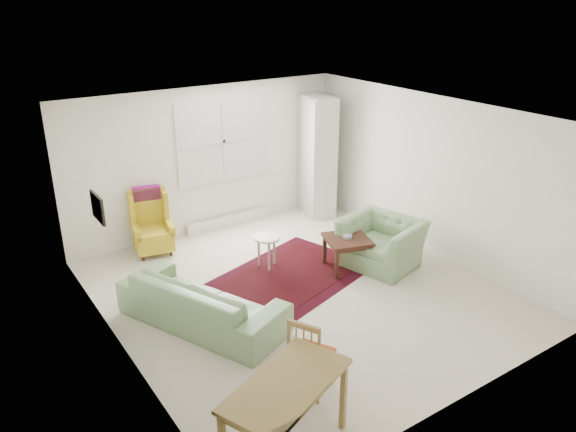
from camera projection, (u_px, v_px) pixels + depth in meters
room at (293, 204)px, 7.59m from camera, size 5.04×5.54×2.51m
rug at (286, 278)px, 8.23m from camera, size 2.89×2.29×0.03m
sofa at (202, 293)px, 6.99m from camera, size 1.64×2.35×0.89m
armchair at (381, 238)px, 8.53m from camera, size 1.23×1.33×0.87m
wingback_chair at (152, 223)px, 8.87m from camera, size 0.71×0.73×1.04m
coffee_table at (347, 253)px, 8.45m from camera, size 0.79×0.79×0.51m
stool at (267, 252)px, 8.48m from camera, size 0.44×0.44×0.52m
cabinet at (317, 156)px, 10.33m from camera, size 0.64×0.96×2.20m
desk at (287, 419)px, 5.01m from camera, size 1.40×1.05×0.79m
desk_chair at (311, 353)px, 5.81m from camera, size 0.54×0.54×0.91m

